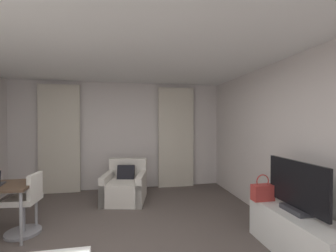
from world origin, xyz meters
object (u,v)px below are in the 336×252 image
tv_flatscreen (296,188)px  handbag_primary (263,192)px  tv_console (298,235)px  armchair (125,187)px  desk_chair (26,207)px

tv_flatscreen → handbag_primary: bearing=108.9°
tv_console → tv_flatscreen: tv_flatscreen is taller
armchair → desk_chair: desk_chair is taller
armchair → tv_console: (2.07, -2.38, -0.02)m
handbag_primary → desk_chair: bearing=167.4°
armchair → handbag_primary: size_ratio=2.78×
desk_chair → handbag_primary: handbag_primary is taller
desk_chair → tv_flatscreen: (3.49, -1.20, 0.43)m
tv_console → armchair: bearing=131.0°
tv_console → tv_flatscreen: 0.56m
armchair → handbag_primary: (1.91, -1.89, 0.37)m
tv_flatscreen → armchair: bearing=131.5°
armchair → tv_console: size_ratio=0.77×
desk_chair → handbag_primary: bearing=-12.6°
tv_console → tv_flatscreen: size_ratio=1.40×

